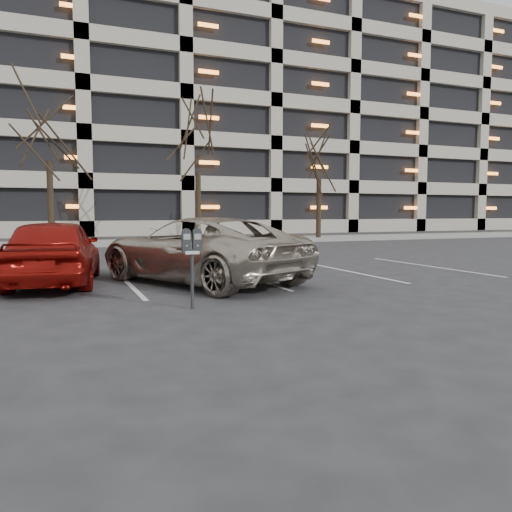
# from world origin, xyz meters

# --- Properties ---
(ground) EXTENTS (140.00, 140.00, 0.00)m
(ground) POSITION_xyz_m (0.00, 0.00, 0.00)
(ground) COLOR #28282B
(ground) RESTS_ON ground
(sidewalk) EXTENTS (80.00, 4.00, 0.12)m
(sidewalk) POSITION_xyz_m (0.00, 16.00, 0.06)
(sidewalk) COLOR gray
(sidewalk) RESTS_ON ground
(stall_lines) EXTENTS (16.90, 5.20, 0.00)m
(stall_lines) POSITION_xyz_m (-1.40, 2.30, 0.01)
(stall_lines) COLOR silver
(stall_lines) RESTS_ON ground
(parking_garage) EXTENTS (52.00, 20.00, 19.00)m
(parking_garage) POSITION_xyz_m (12.00, 33.84, 9.26)
(parking_garage) COLOR black
(parking_garage) RESTS_ON ground
(tree_b) EXTENTS (3.77, 3.77, 8.57)m
(tree_b) POSITION_xyz_m (-3.00, 16.00, 6.20)
(tree_b) COLOR black
(tree_b) RESTS_ON ground
(tree_c) EXTENTS (3.47, 3.47, 7.89)m
(tree_c) POSITION_xyz_m (4.00, 16.00, 5.70)
(tree_c) COLOR black
(tree_c) RESTS_ON ground
(tree_d) EXTENTS (3.36, 3.36, 7.63)m
(tree_d) POSITION_xyz_m (11.00, 16.00, 5.51)
(tree_d) COLOR black
(tree_d) RESTS_ON ground
(parking_meter) EXTENTS (0.33, 0.15, 1.25)m
(parking_meter) POSITION_xyz_m (-0.83, -1.27, 0.96)
(parking_meter) COLOR black
(parking_meter) RESTS_ON ground
(suv_silver) EXTENTS (4.27, 5.66, 1.43)m
(suv_silver) POSITION_xyz_m (0.08, 1.63, 0.71)
(suv_silver) COLOR #B8AD9D
(suv_silver) RESTS_ON ground
(car_red) EXTENTS (2.20, 4.36, 1.42)m
(car_red) POSITION_xyz_m (-2.85, 2.39, 0.71)
(car_red) COLOR maroon
(car_red) RESTS_ON ground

